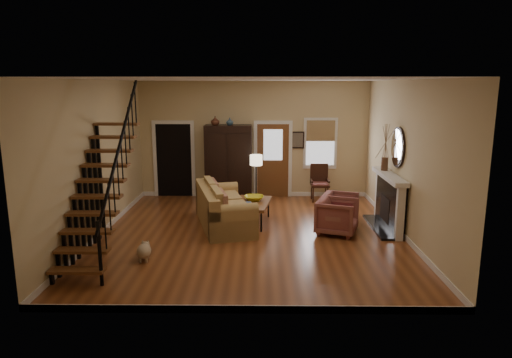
{
  "coord_description": "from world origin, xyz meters",
  "views": [
    {
      "loc": [
        0.21,
        -9.47,
        3.2
      ],
      "look_at": [
        0.1,
        0.4,
        1.15
      ],
      "focal_mm": 32.0,
      "sensor_mm": 36.0,
      "label": 1
    }
  ],
  "objects_px": {
    "floor_lamp": "(256,182)",
    "side_chair": "(320,183)",
    "armchair_left": "(337,217)",
    "coffee_table": "(252,213)",
    "sofa": "(224,207)",
    "armoire": "(229,163)",
    "armchair_right": "(340,208)"
  },
  "relations": [
    {
      "from": "coffee_table",
      "to": "side_chair",
      "type": "distance_m",
      "value": 2.84
    },
    {
      "from": "floor_lamp",
      "to": "side_chair",
      "type": "bearing_deg",
      "value": 23.07
    },
    {
      "from": "armchair_right",
      "to": "floor_lamp",
      "type": "height_order",
      "value": "floor_lamp"
    },
    {
      "from": "armoire",
      "to": "floor_lamp",
      "type": "distance_m",
      "value": 1.28
    },
    {
      "from": "armchair_right",
      "to": "side_chair",
      "type": "bearing_deg",
      "value": 26.6
    },
    {
      "from": "coffee_table",
      "to": "armchair_right",
      "type": "distance_m",
      "value": 2.07
    },
    {
      "from": "armchair_left",
      "to": "armoire",
      "type": "bearing_deg",
      "value": 59.8
    },
    {
      "from": "sofa",
      "to": "armoire",
      "type": "bearing_deg",
      "value": 77.16
    },
    {
      "from": "armchair_left",
      "to": "coffee_table",
      "type": "bearing_deg",
      "value": 88.59
    },
    {
      "from": "coffee_table",
      "to": "armchair_right",
      "type": "relative_size",
      "value": 1.71
    },
    {
      "from": "floor_lamp",
      "to": "side_chair",
      "type": "relative_size",
      "value": 1.38
    },
    {
      "from": "armchair_left",
      "to": "floor_lamp",
      "type": "height_order",
      "value": "floor_lamp"
    },
    {
      "from": "armchair_right",
      "to": "armchair_left",
      "type": "bearing_deg",
      "value": -172.78
    },
    {
      "from": "coffee_table",
      "to": "floor_lamp",
      "type": "distance_m",
      "value": 1.46
    },
    {
      "from": "armoire",
      "to": "armchair_right",
      "type": "height_order",
      "value": "armoire"
    },
    {
      "from": "armchair_right",
      "to": "side_chair",
      "type": "distance_m",
      "value": 2.11
    },
    {
      "from": "sofa",
      "to": "floor_lamp",
      "type": "relative_size",
      "value": 1.7
    },
    {
      "from": "sofa",
      "to": "side_chair",
      "type": "bearing_deg",
      "value": 28.51
    },
    {
      "from": "armchair_left",
      "to": "armchair_right",
      "type": "bearing_deg",
      "value": 6.12
    },
    {
      "from": "armchair_left",
      "to": "floor_lamp",
      "type": "bearing_deg",
      "value": 60.05
    },
    {
      "from": "armchair_left",
      "to": "floor_lamp",
      "type": "distance_m",
      "value": 2.79
    },
    {
      "from": "coffee_table",
      "to": "armchair_left",
      "type": "height_order",
      "value": "armchair_left"
    },
    {
      "from": "armoire",
      "to": "side_chair",
      "type": "xyz_separation_m",
      "value": [
        2.55,
        -0.2,
        -0.54
      ]
    },
    {
      "from": "armchair_left",
      "to": "floor_lamp",
      "type": "xyz_separation_m",
      "value": [
        -1.79,
        2.11,
        0.32
      ]
    },
    {
      "from": "armoire",
      "to": "armchair_left",
      "type": "height_order",
      "value": "armoire"
    },
    {
      "from": "sofa",
      "to": "armchair_right",
      "type": "xyz_separation_m",
      "value": [
        2.69,
        0.21,
        -0.09
      ]
    },
    {
      "from": "coffee_table",
      "to": "armchair_left",
      "type": "relative_size",
      "value": 1.59
    },
    {
      "from": "sofa",
      "to": "side_chair",
      "type": "relative_size",
      "value": 2.35
    },
    {
      "from": "coffee_table",
      "to": "floor_lamp",
      "type": "height_order",
      "value": "floor_lamp"
    },
    {
      "from": "armchair_left",
      "to": "side_chair",
      "type": "bearing_deg",
      "value": 20.22
    },
    {
      "from": "armchair_right",
      "to": "sofa",
      "type": "bearing_deg",
      "value": 115.45
    },
    {
      "from": "armoire",
      "to": "armchair_left",
      "type": "bearing_deg",
      "value": -50.0
    }
  ]
}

